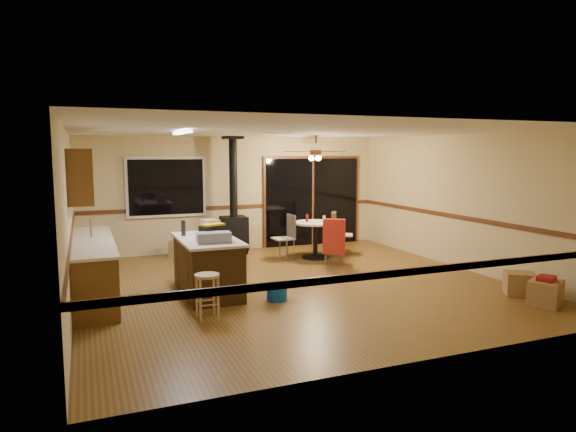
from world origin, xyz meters
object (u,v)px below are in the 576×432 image
chair_near (334,236)px  box_corner_b (520,283)px  chair_right (335,228)px  toolbox_black (213,232)px  box_corner_a (545,293)px  wood_stove (234,221)px  bar_stool (207,296)px  chair_left (288,232)px  toolbox_grey (214,237)px  dining_table (315,233)px  kitchen_island (208,266)px  box_under_window (181,249)px  blue_bucket (277,292)px

chair_near → box_corner_b: size_ratio=1.60×
box_corner_b → chair_right: bearing=108.2°
toolbox_black → box_corner_a: 5.08m
wood_stove → bar_stool: 4.58m
chair_left → chair_right: (1.13, 0.03, 0.01)m
bar_stool → toolbox_grey: bearing=69.6°
dining_table → chair_near: chair_near is taller
kitchen_island → chair_left: 2.96m
toolbox_grey → box_corner_a: size_ratio=1.03×
chair_right → box_under_window: 3.39m
chair_right → box_corner_a: size_ratio=1.43×
toolbox_black → blue_bucket: (0.83, -0.63, -0.88)m
blue_bucket → box_under_window: box_under_window is taller
chair_near → chair_right: (0.53, 1.00, 0.00)m
chair_near → box_corner_a: (1.70, -3.52, -0.41)m
toolbox_grey → chair_left: 3.29m
kitchen_island → blue_bucket: bearing=-40.5°
toolbox_grey → dining_table: bearing=40.2°
chair_right → box_corner_a: chair_right is taller
bar_stool → chair_left: size_ratio=1.20×
toolbox_black → chair_near: 2.99m
bar_stool → chair_right: bearing=42.2°
box_under_window → box_corner_b: size_ratio=1.03×
bar_stool → chair_left: bearing=52.6°
toolbox_black → box_under_window: 3.34m
chair_left → dining_table: bearing=-10.0°
blue_bucket → box_under_window: size_ratio=0.70×
chair_right → bar_stool: bearing=-137.8°
wood_stove → chair_left: size_ratio=4.89×
kitchen_island → toolbox_grey: toolbox_grey is taller
toolbox_black → box_corner_b: (4.54, -1.75, -0.83)m
wood_stove → box_corner_b: 5.96m
chair_near → box_under_window: 3.39m
kitchen_island → box_corner_a: kitchen_island is taller
box_corner_a → blue_bucket: bearing=154.4°
blue_bucket → dining_table: dining_table is taller
dining_table → chair_near: size_ratio=1.31×
kitchen_island → toolbox_grey: size_ratio=3.34×
dining_table → box_corner_a: dining_table is taller
wood_stove → chair_right: 2.25m
toolbox_grey → chair_right: toolbox_grey is taller
chair_right → box_corner_a: 4.69m
bar_stool → box_corner_a: size_ratio=1.26×
toolbox_grey → chair_left: (2.17, 2.44, -0.39)m
wood_stove → dining_table: (1.47, -1.15, -0.20)m
blue_bucket → box_under_window: (-0.78, 3.86, 0.05)m
kitchen_island → chair_left: (2.18, 2.01, 0.14)m
kitchen_island → toolbox_grey: (0.00, -0.44, 0.53)m
chair_right → toolbox_grey: bearing=-143.2°
dining_table → chair_left: chair_left is taller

